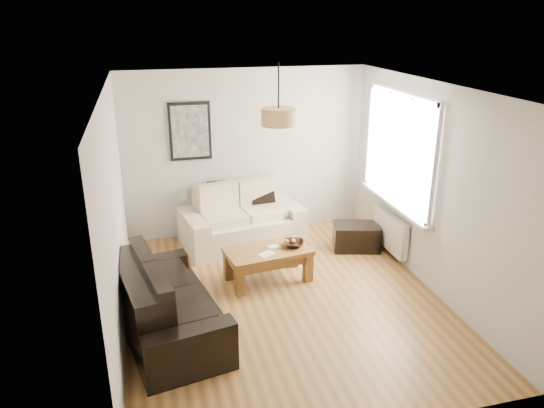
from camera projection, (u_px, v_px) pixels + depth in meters
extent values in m
plane|color=brown|center=(284.00, 299.00, 6.39)|extent=(4.50, 4.50, 0.00)
cube|color=white|center=(390.00, 232.00, 7.41)|extent=(0.10, 0.90, 0.52)
cylinder|color=tan|center=(278.00, 117.00, 5.89)|extent=(0.40, 0.40, 0.20)
cube|color=black|center=(356.00, 237.00, 7.70)|extent=(0.77, 0.60, 0.39)
cube|color=black|center=(221.00, 194.00, 7.84)|extent=(0.40, 0.13, 0.40)
cube|color=black|center=(262.00, 191.00, 7.99)|extent=(0.39, 0.16, 0.38)
imported|color=black|center=(294.00, 244.00, 6.78)|extent=(0.34, 0.34, 0.07)
sphere|color=orange|center=(287.00, 242.00, 6.82)|extent=(0.07, 0.07, 0.06)
sphere|color=#E75013|center=(293.00, 241.00, 6.85)|extent=(0.07, 0.07, 0.06)
sphere|color=#D85712|center=(285.00, 242.00, 6.82)|extent=(0.07, 0.07, 0.07)
cube|color=silver|center=(266.00, 254.00, 6.56)|extent=(0.25, 0.23, 0.01)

